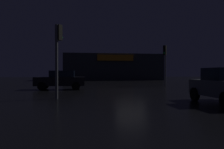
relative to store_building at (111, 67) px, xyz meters
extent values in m
plane|color=black|center=(-2.77, -28.24, -2.52)|extent=(120.00, 120.00, 0.00)
cube|color=#33383D|center=(0.00, 0.01, 0.00)|extent=(18.97, 9.37, 5.03)
cube|color=orange|center=(0.00, -4.83, 1.66)|extent=(6.69, 0.24, 1.09)
cylinder|color=#595B60|center=(-8.40, -34.05, -0.47)|extent=(0.16, 0.16, 4.08)
cube|color=black|center=(-8.29, -33.94, 1.14)|extent=(0.41, 0.41, 0.86)
sphere|color=black|center=(-8.18, -33.82, 1.39)|extent=(0.20, 0.20, 0.20)
sphere|color=black|center=(-8.18, -33.82, 1.14)|extent=(0.20, 0.20, 0.20)
sphere|color=#19D13F|center=(-8.18, -33.82, 0.88)|extent=(0.20, 0.20, 0.20)
cylinder|color=#595B60|center=(2.47, -22.62, -0.30)|extent=(0.15, 0.15, 4.42)
cube|color=black|center=(2.36, -22.74, 1.39)|extent=(0.41, 0.41, 1.04)
sphere|color=black|center=(2.26, -22.86, 1.70)|extent=(0.20, 0.20, 0.20)
sphere|color=black|center=(2.26, -22.86, 1.39)|extent=(0.20, 0.20, 0.20)
sphere|color=#19D13F|center=(2.26, -22.86, 1.08)|extent=(0.20, 0.20, 0.20)
cube|color=black|center=(-0.51, -37.26, -1.14)|extent=(1.55, 1.63, 0.58)
cylinder|color=black|center=(-1.32, -36.03, -2.18)|extent=(0.24, 0.68, 0.67)
cube|color=black|center=(-8.65, -26.82, -1.81)|extent=(4.21, 1.92, 0.73)
cube|color=black|center=(-8.46, -26.83, -1.18)|extent=(2.09, 1.65, 0.54)
cylinder|color=black|center=(-10.05, -27.64, -2.18)|extent=(0.68, 0.25, 0.67)
cylinder|color=black|center=(-9.98, -25.90, -2.18)|extent=(0.68, 0.25, 0.67)
cylinder|color=black|center=(-7.32, -27.75, -2.18)|extent=(0.68, 0.25, 0.67)
cylinder|color=black|center=(-7.25, -26.01, -2.18)|extent=(0.68, 0.25, 0.67)
camera|label=1|loc=(-7.43, -47.25, -1.08)|focal=37.67mm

